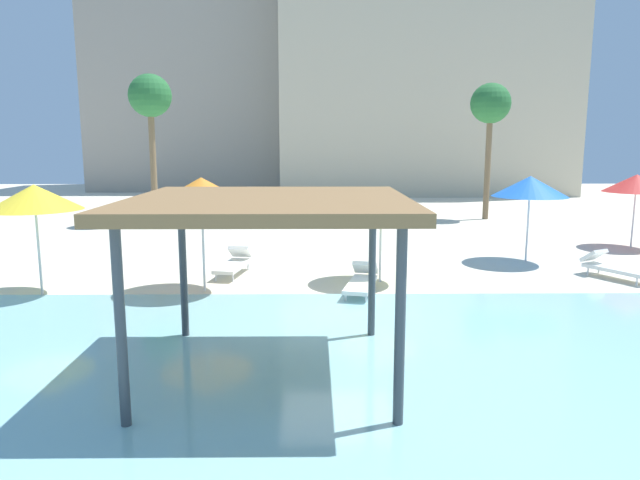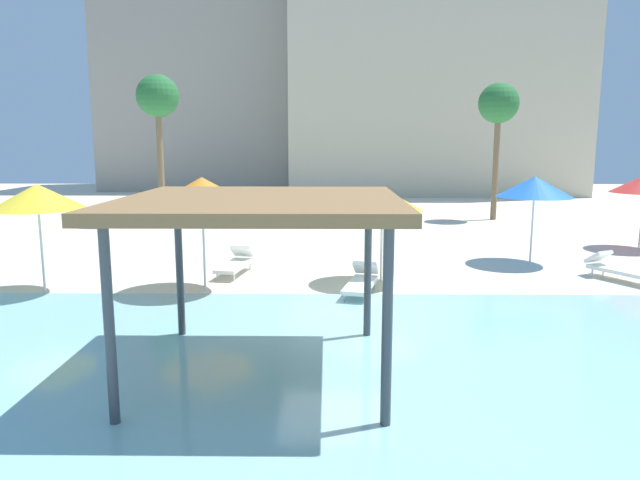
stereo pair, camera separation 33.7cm
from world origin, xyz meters
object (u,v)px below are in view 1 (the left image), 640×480
shade_pavilion (270,208)px  lounge_chair_0 (234,263)px  beach_umbrella_yellow_1 (381,199)px  lounge_chair_2 (612,266)px  beach_umbrella_red_0 (637,183)px  beach_umbrella_yellow_2 (34,197)px  palm_tree_1 (490,107)px  beach_umbrella_blue_4 (530,186)px  palm_tree_0 (150,100)px  lounge_chair_3 (362,281)px  beach_umbrella_orange_5 (201,191)px

shade_pavilion → lounge_chair_0: (-1.58, 7.19, -2.37)m
beach_umbrella_yellow_1 → lounge_chair_2: (6.46, 0.37, -1.91)m
beach_umbrella_red_0 → beach_umbrella_yellow_2: bearing=-160.9°
lounge_chair_2 → palm_tree_1: (0.18, 12.49, 5.05)m
lounge_chair_0 → lounge_chair_2: same height
beach_umbrella_red_0 → beach_umbrella_blue_4: beach_umbrella_blue_4 is taller
shade_pavilion → lounge_chair_0: 7.73m
beach_umbrella_yellow_1 → beach_umbrella_blue_4: beach_umbrella_blue_4 is taller
palm_tree_0 → beach_umbrella_blue_4: bearing=-32.0°
palm_tree_1 → lounge_chair_3: bearing=-117.2°
beach_umbrella_yellow_1 → beach_umbrella_blue_4: (4.89, 2.59, 0.14)m
palm_tree_1 → shade_pavilion: bearing=-115.5°
beach_umbrella_yellow_1 → lounge_chair_0: 4.57m
beach_umbrella_orange_5 → beach_umbrella_red_0: bearing=23.1°
shade_pavilion → beach_umbrella_orange_5: size_ratio=1.49×
beach_umbrella_yellow_2 → beach_umbrella_blue_4: (13.40, 3.79, -0.03)m
beach_umbrella_yellow_1 → lounge_chair_2: 6.75m
beach_umbrella_yellow_2 → palm_tree_1: size_ratio=0.42×
shade_pavilion → beach_umbrella_yellow_2: (-6.04, 5.02, -0.29)m
beach_umbrella_red_0 → beach_umbrella_yellow_2: beach_umbrella_yellow_2 is taller
beach_umbrella_yellow_1 → shade_pavilion: bearing=-111.6°
beach_umbrella_yellow_2 → lounge_chair_0: size_ratio=1.38×
beach_umbrella_red_0 → palm_tree_0: palm_tree_0 is taller
beach_umbrella_orange_5 → palm_tree_0: size_ratio=0.43×
palm_tree_1 → lounge_chair_0: bearing=-131.9°
beach_umbrella_blue_4 → beach_umbrella_yellow_1: bearing=-152.1°
lounge_chair_0 → beach_umbrella_yellow_1: bearing=86.6°
beach_umbrella_orange_5 → lounge_chair_0: beach_umbrella_orange_5 is taller
shade_pavilion → beach_umbrella_red_0: 16.53m
beach_umbrella_orange_5 → lounge_chair_2: (11.00, 1.32, -2.21)m
beach_umbrella_yellow_1 → lounge_chair_3: 2.34m
beach_umbrella_blue_4 → lounge_chair_0: beach_umbrella_blue_4 is taller
lounge_chair_2 → lounge_chair_3: (-7.05, -1.59, 0.00)m
shade_pavilion → palm_tree_0: (-6.59, 17.53, 2.89)m
lounge_chair_2 → lounge_chair_3: 7.23m
lounge_chair_2 → beach_umbrella_orange_5: bearing=-111.9°
beach_umbrella_yellow_1 → beach_umbrella_orange_5: size_ratio=0.88×
shade_pavilion → lounge_chair_3: bearing=69.5°
beach_umbrella_red_0 → lounge_chair_0: size_ratio=1.32×
beach_umbrella_yellow_1 → beach_umbrella_orange_5: (-4.54, -0.95, 0.30)m
beach_umbrella_yellow_2 → palm_tree_0: (-0.55, 12.51, 3.18)m
beach_umbrella_blue_4 → lounge_chair_2: (1.57, -2.22, -2.04)m
beach_umbrella_yellow_2 → lounge_chair_2: beach_umbrella_yellow_2 is taller
beach_umbrella_red_0 → lounge_chair_2: beach_umbrella_red_0 is taller
beach_umbrella_orange_5 → lounge_chair_2: bearing=6.8°
palm_tree_1 → beach_umbrella_blue_4: bearing=-99.6°
beach_umbrella_red_0 → beach_umbrella_yellow_1: beach_umbrella_red_0 is taller
beach_umbrella_yellow_1 → beach_umbrella_yellow_2: bearing=-171.9°
lounge_chair_0 → lounge_chair_3: 4.08m
beach_umbrella_orange_5 → lounge_chair_0: 2.96m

